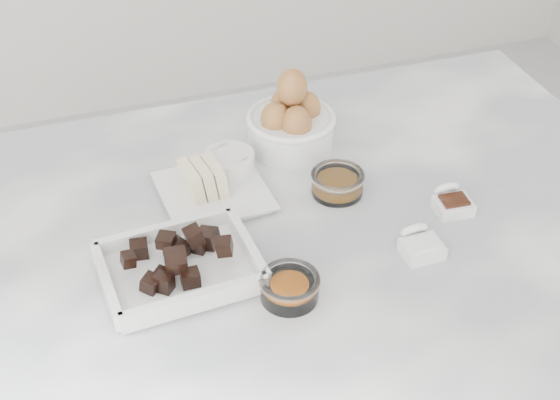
{
  "coord_description": "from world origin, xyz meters",
  "views": [
    {
      "loc": [
        -0.25,
        -0.79,
        1.66
      ],
      "look_at": [
        0.02,
        0.03,
        0.98
      ],
      "focal_mm": 50.0,
      "sensor_mm": 36.0,
      "label": 1
    }
  ],
  "objects_px": {
    "vanilla_spoon": "(452,201)",
    "salt_spoon": "(420,244)",
    "chocolate_dish": "(179,264)",
    "egg_bowl": "(291,122)",
    "zest_bowl": "(290,286)",
    "sugar_ramekin": "(230,165)",
    "butter_plate": "(212,186)",
    "honey_bowl": "(337,183)"
  },
  "relations": [
    {
      "from": "vanilla_spoon",
      "to": "salt_spoon",
      "type": "xyz_separation_m",
      "value": [
        -0.09,
        -0.07,
        0.0
      ]
    },
    {
      "from": "chocolate_dish",
      "to": "egg_bowl",
      "type": "bearing_deg",
      "value": 45.8
    },
    {
      "from": "salt_spoon",
      "to": "zest_bowl",
      "type": "bearing_deg",
      "value": -172.29
    },
    {
      "from": "egg_bowl",
      "to": "sugar_ramekin",
      "type": "bearing_deg",
      "value": -154.65
    },
    {
      "from": "butter_plate",
      "to": "honey_bowl",
      "type": "distance_m",
      "value": 0.19
    },
    {
      "from": "butter_plate",
      "to": "salt_spoon",
      "type": "bearing_deg",
      "value": -40.83
    },
    {
      "from": "sugar_ramekin",
      "to": "honey_bowl",
      "type": "relative_size",
      "value": 0.93
    },
    {
      "from": "butter_plate",
      "to": "sugar_ramekin",
      "type": "xyz_separation_m",
      "value": [
        0.04,
        0.04,
        0.0
      ]
    },
    {
      "from": "egg_bowl",
      "to": "vanilla_spoon",
      "type": "bearing_deg",
      "value": -53.71
    },
    {
      "from": "vanilla_spoon",
      "to": "egg_bowl",
      "type": "bearing_deg",
      "value": 126.29
    },
    {
      "from": "butter_plate",
      "to": "sugar_ramekin",
      "type": "relative_size",
      "value": 2.12
    },
    {
      "from": "vanilla_spoon",
      "to": "zest_bowl",
      "type": "bearing_deg",
      "value": -161.09
    },
    {
      "from": "butter_plate",
      "to": "egg_bowl",
      "type": "relative_size",
      "value": 1.12
    },
    {
      "from": "vanilla_spoon",
      "to": "butter_plate",
      "type": "bearing_deg",
      "value": 157.25
    },
    {
      "from": "zest_bowl",
      "to": "salt_spoon",
      "type": "height_order",
      "value": "salt_spoon"
    },
    {
      "from": "butter_plate",
      "to": "zest_bowl",
      "type": "distance_m",
      "value": 0.24
    },
    {
      "from": "butter_plate",
      "to": "salt_spoon",
      "type": "xyz_separation_m",
      "value": [
        0.24,
        -0.21,
        -0.01
      ]
    },
    {
      "from": "sugar_ramekin",
      "to": "butter_plate",
      "type": "bearing_deg",
      "value": -135.56
    },
    {
      "from": "chocolate_dish",
      "to": "honey_bowl",
      "type": "bearing_deg",
      "value": 21.72
    },
    {
      "from": "chocolate_dish",
      "to": "honey_bowl",
      "type": "xyz_separation_m",
      "value": [
        0.27,
        0.11,
        -0.0
      ]
    },
    {
      "from": "salt_spoon",
      "to": "butter_plate",
      "type": "bearing_deg",
      "value": 139.17
    },
    {
      "from": "honey_bowl",
      "to": "egg_bowl",
      "type": "bearing_deg",
      "value": 100.08
    },
    {
      "from": "chocolate_dish",
      "to": "zest_bowl",
      "type": "relative_size",
      "value": 2.69
    },
    {
      "from": "egg_bowl",
      "to": "vanilla_spoon",
      "type": "relative_size",
      "value": 2.17
    },
    {
      "from": "chocolate_dish",
      "to": "salt_spoon",
      "type": "distance_m",
      "value": 0.33
    },
    {
      "from": "egg_bowl",
      "to": "chocolate_dish",
      "type": "bearing_deg",
      "value": -134.2
    },
    {
      "from": "butter_plate",
      "to": "chocolate_dish",
      "type": "bearing_deg",
      "value": -118.51
    },
    {
      "from": "zest_bowl",
      "to": "egg_bowl",
      "type": "bearing_deg",
      "value": 70.71
    },
    {
      "from": "chocolate_dish",
      "to": "sugar_ramekin",
      "type": "xyz_separation_m",
      "value": [
        0.12,
        0.19,
        0.0
      ]
    },
    {
      "from": "vanilla_spoon",
      "to": "salt_spoon",
      "type": "distance_m",
      "value": 0.11
    },
    {
      "from": "sugar_ramekin",
      "to": "salt_spoon",
      "type": "relative_size",
      "value": 1.16
    },
    {
      "from": "vanilla_spoon",
      "to": "sugar_ramekin",
      "type": "bearing_deg",
      "value": 148.77
    },
    {
      "from": "egg_bowl",
      "to": "honey_bowl",
      "type": "height_order",
      "value": "egg_bowl"
    },
    {
      "from": "sugar_ramekin",
      "to": "salt_spoon",
      "type": "xyz_separation_m",
      "value": [
        0.2,
        -0.25,
        -0.01
      ]
    },
    {
      "from": "vanilla_spoon",
      "to": "salt_spoon",
      "type": "relative_size",
      "value": 1.01
    },
    {
      "from": "butter_plate",
      "to": "vanilla_spoon",
      "type": "bearing_deg",
      "value": -22.75
    },
    {
      "from": "butter_plate",
      "to": "vanilla_spoon",
      "type": "height_order",
      "value": "butter_plate"
    },
    {
      "from": "egg_bowl",
      "to": "honey_bowl",
      "type": "relative_size",
      "value": 1.77
    },
    {
      "from": "butter_plate",
      "to": "sugar_ramekin",
      "type": "height_order",
      "value": "butter_plate"
    },
    {
      "from": "egg_bowl",
      "to": "zest_bowl",
      "type": "bearing_deg",
      "value": -109.29
    },
    {
      "from": "chocolate_dish",
      "to": "butter_plate",
      "type": "height_order",
      "value": "butter_plate"
    },
    {
      "from": "salt_spoon",
      "to": "honey_bowl",
      "type": "bearing_deg",
      "value": 109.92
    }
  ]
}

